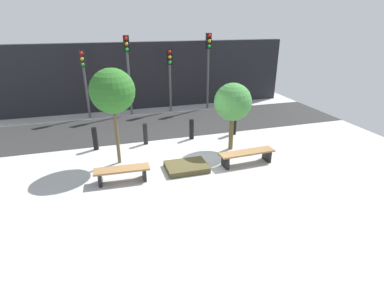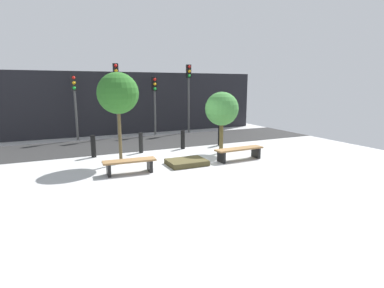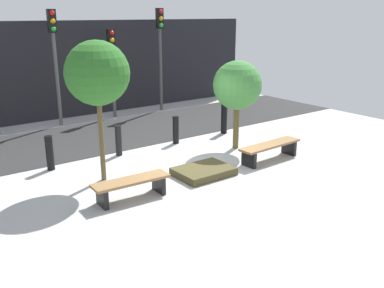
% 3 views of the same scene
% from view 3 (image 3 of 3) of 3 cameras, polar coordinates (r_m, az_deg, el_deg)
% --- Properties ---
extents(ground_plane, '(18.00, 18.00, 0.00)m').
position_cam_3_polar(ground_plane, '(10.98, 0.34, -3.57)').
color(ground_plane, '#AFAFAF').
extents(road_strip, '(18.00, 3.78, 0.01)m').
position_cam_3_polar(road_strip, '(14.57, -10.10, 1.43)').
color(road_strip, '#2A2A2A').
rests_on(road_strip, ground).
extents(building_facade, '(16.20, 0.50, 3.60)m').
position_cam_3_polar(building_facade, '(17.26, -15.53, 9.60)').
color(building_facade, black).
rests_on(building_facade, ground).
extents(bench_left, '(1.73, 0.55, 0.45)m').
position_cam_3_polar(bench_left, '(9.33, -8.09, -5.42)').
color(bench_left, black).
rests_on(bench_left, ground).
extents(bench_right, '(2.02, 0.55, 0.47)m').
position_cam_3_polar(bench_right, '(11.82, 10.37, -0.55)').
color(bench_right, black).
rests_on(bench_right, ground).
extents(planter_bed, '(1.39, 1.03, 0.19)m').
position_cam_3_polar(planter_bed, '(10.66, 1.56, -3.67)').
color(planter_bed, '#484124').
rests_on(planter_bed, ground).
extents(tree_behind_left_bench, '(1.48, 1.48, 3.31)m').
position_cam_3_polar(tree_behind_left_bench, '(9.97, -12.53, 9.14)').
color(tree_behind_left_bench, brown).
rests_on(tree_behind_left_bench, ground).
extents(tree_behind_right_bench, '(1.41, 1.41, 2.59)m').
position_cam_3_polar(tree_behind_right_bench, '(12.42, 6.06, 7.72)').
color(tree_behind_right_bench, brown).
rests_on(tree_behind_right_bench, ground).
extents(bollard_far_left, '(0.19, 0.19, 0.90)m').
position_cam_3_polar(bollard_far_left, '(11.49, -18.45, -1.14)').
color(bollard_far_left, black).
rests_on(bollard_far_left, ground).
extents(bollard_left, '(0.18, 0.18, 0.87)m').
position_cam_3_polar(bollard_left, '(12.19, -9.77, 0.46)').
color(bollard_left, black).
rests_on(bollard_left, ground).
extents(bollard_center, '(0.19, 0.19, 0.85)m').
position_cam_3_polar(bollard_center, '(13.14, -2.18, 1.88)').
color(bollard_center, black).
rests_on(bollard_center, ground).
extents(bollard_right, '(0.21, 0.21, 1.07)m').
position_cam_3_polar(bollard_right, '(14.27, 4.31, 3.53)').
color(bollard_right, black).
rests_on(bollard_right, ground).
extents(traffic_light_mid_west, '(0.28, 0.27, 4.00)m').
position_cam_3_polar(traffic_light_mid_west, '(15.69, -17.88, 12.18)').
color(traffic_light_mid_west, '#545454').
rests_on(traffic_light_mid_west, ground).
extents(traffic_light_mid_east, '(0.28, 0.27, 3.30)m').
position_cam_3_polar(traffic_light_mid_east, '(16.54, -10.61, 11.35)').
color(traffic_light_mid_east, '#4C4C4C').
rests_on(traffic_light_mid_east, ground).
extents(traffic_light_east, '(0.28, 0.27, 4.05)m').
position_cam_3_polar(traffic_light_east, '(17.55, -4.25, 13.48)').
color(traffic_light_east, '#474747').
rests_on(traffic_light_east, ground).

